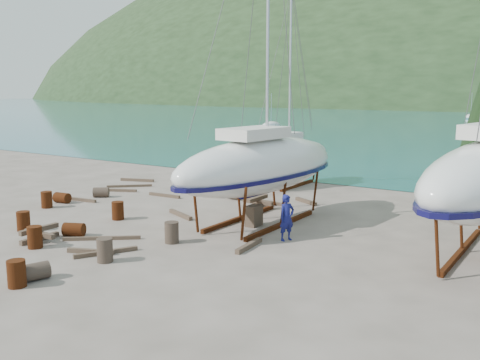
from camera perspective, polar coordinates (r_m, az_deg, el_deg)
The scene contains 37 objects.
ground at distance 24.24m, azimuth -7.28°, elevation -5.35°, with size 600.00×600.00×0.00m, color #62584D.
far_house_left at distance 220.94m, azimuth 13.84°, elevation 8.41°, with size 6.60×5.60×5.60m.
far_house_center at distance 210.67m, azimuth 24.21°, elevation 7.82°, with size 6.60×5.60×5.60m.
moored_boat_left at distance 90.14m, azimuth 3.34°, elevation 5.82°, with size 2.00×5.00×6.05m.
moored_boat_far at distance 129.90m, azimuth 23.38°, elevation 6.20°, with size 2.00×5.00×6.05m.
large_sailboat_near at distance 24.73m, azimuth 2.19°, elevation 1.65°, with size 4.26×11.29×17.39m.
small_sailboat_shore at distance 35.04m, azimuth 4.92°, elevation 2.73°, with size 4.22×8.21×12.55m.
worker at distance 22.33m, azimuth 5.01°, elevation -4.02°, with size 0.71×0.47×1.95m, color navy.
drum_0 at distance 25.75m, azimuth -22.10°, elevation -4.09°, with size 0.58×0.58×0.88m, color #53200E.
drum_1 at distance 19.11m, azimuth -21.00°, elevation -9.11°, with size 0.58×0.58×0.88m, color #2D2823.
drum_2 at distance 31.36m, azimuth -18.45°, elevation -1.81°, with size 0.58×0.58×0.88m, color #53200E.
drum_4 at distance 34.55m, azimuth 3.06°, elevation -0.31°, with size 0.58×0.58×0.88m, color #53200E.
drum_5 at distance 20.25m, azimuth -14.22°, elevation -7.27°, with size 0.58×0.58×0.88m, color #2D2823.
drum_7 at distance 18.65m, azimuth -22.73°, elevation -9.20°, with size 0.58×0.58×0.88m, color #53200E.
drum_8 at distance 30.31m, azimuth -19.93°, elevation -1.98°, with size 0.58×0.58×0.88m, color #53200E.
drum_9 at distance 30.72m, azimuth -0.64°, elevation -1.54°, with size 0.58×0.58×0.88m, color #2D2823.
drum_10 at distance 22.83m, azimuth -21.05°, elevation -5.71°, with size 0.58×0.58×0.88m, color #53200E.
drum_11 at distance 31.50m, azimuth 0.73°, elevation -1.26°, with size 0.58×0.58×0.88m, color #2D2823.
drum_12 at distance 24.13m, azimuth -17.29°, elevation -5.06°, with size 0.58×0.58×0.88m, color #53200E.
drum_14 at distance 26.59m, azimuth -12.90°, elevation -3.20°, with size 0.58×0.58×0.88m, color #53200E.
drum_15 at distance 32.39m, azimuth -14.59°, elevation -1.28°, with size 0.58×0.58×0.88m, color #2D2823.
drum_17 at distance 22.19m, azimuth -7.30°, elevation -5.57°, with size 0.58×0.58×0.88m, color #2D2823.
timber_0 at distance 35.71m, azimuth -0.53°, elevation -0.34°, with size 0.14×2.85×0.14m, color brown.
timber_1 at distance 21.40m, azimuth 0.97°, elevation -7.01°, with size 0.19×2.00×0.19m, color brown.
timber_2 at distance 37.50m, azimuth -10.91°, elevation -0.00°, with size 0.19×2.44×0.19m, color brown.
timber_3 at distance 23.25m, azimuth -14.52°, elevation -6.03°, with size 0.15×3.21×0.15m, color brown.
timber_4 at distance 31.80m, azimuth -8.06°, elevation -1.63°, with size 0.17×2.21×0.17m, color brown.
timber_5 at distance 21.23m, azimuth -14.10°, elevation -7.49°, with size 0.16×2.45×0.16m, color brown.
timber_6 at distance 29.99m, azimuth 7.05°, elevation -2.27°, with size 0.19×1.83×0.19m, color brown.
timber_7 at distance 21.48m, azimuth -15.65°, elevation -7.34°, with size 0.17×1.89×0.17m, color brown.
timber_8 at distance 26.78m, azimuth -6.37°, elevation -3.69°, with size 0.19×2.17×0.19m, color brown.
timber_10 at distance 29.73m, azimuth 2.79°, elevation -2.34°, with size 0.16×2.98×0.16m, color brown.
timber_12 at distance 31.62m, azimuth -16.72°, elevation -2.01°, with size 0.17×2.29×0.17m, color brown.
timber_15 at distance 35.39m, azimuth -11.70°, elevation -0.62°, with size 0.15×2.88×0.15m, color brown.
timber_17 at distance 33.93m, azimuth -12.80°, elevation -1.08°, with size 0.16×2.28×0.16m, color brown.
timber_pile_fore at distance 23.85m, azimuth -20.60°, elevation -5.39°, with size 1.80×1.80×0.60m.
timber_pile_aft at distance 28.56m, azimuth 1.90°, elevation -2.38°, with size 1.80×1.80×0.60m.
Camera 1 is at (15.42, -17.64, 6.19)m, focal length 40.00 mm.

